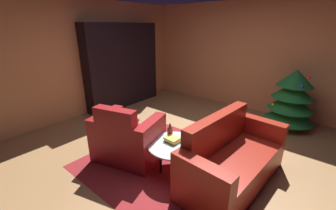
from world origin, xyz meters
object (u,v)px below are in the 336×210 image
at_px(armchair_red, 127,139).
at_px(couch_red, 231,160).
at_px(coffee_table, 174,146).
at_px(bottle_on_table, 170,132).
at_px(decorated_tree, 292,99).
at_px(book_stack_on_table, 173,140).
at_px(bookshelf_unit, 128,65).

bearing_deg(armchair_red, couch_red, 20.01).
bearing_deg(coffee_table, bottle_on_table, 146.29).
relative_size(bottle_on_table, decorated_tree, 0.18).
height_order(armchair_red, book_stack_on_table, armchair_red).
relative_size(bookshelf_unit, bottle_on_table, 9.52).
bearing_deg(decorated_tree, couch_red, -95.17).
relative_size(book_stack_on_table, bottle_on_table, 0.98).
xyz_separation_m(coffee_table, decorated_tree, (0.93, 2.62, 0.22)).
xyz_separation_m(book_stack_on_table, bottle_on_table, (-0.12, 0.08, 0.05)).
height_order(couch_red, bottle_on_table, couch_red).
bearing_deg(armchair_red, decorated_tree, 59.54).
bearing_deg(bottle_on_table, couch_red, 11.97).
bearing_deg(couch_red, book_stack_on_table, -160.60).
height_order(bookshelf_unit, armchair_red, bookshelf_unit).
bearing_deg(bookshelf_unit, coffee_table, -29.23).
xyz_separation_m(armchair_red, coffee_table, (0.75, 0.23, 0.06)).
distance_m(couch_red, coffee_table, 0.78).
relative_size(coffee_table, book_stack_on_table, 3.58).
height_order(bookshelf_unit, decorated_tree, bookshelf_unit).
xyz_separation_m(bookshelf_unit, coffee_table, (2.71, -1.52, -0.64)).
relative_size(book_stack_on_table, decorated_tree, 0.18).
height_order(book_stack_on_table, bottle_on_table, bottle_on_table).
bearing_deg(coffee_table, decorated_tree, 70.53).
xyz_separation_m(armchair_red, book_stack_on_table, (0.69, 0.26, 0.12)).
xyz_separation_m(bottle_on_table, decorated_tree, (1.10, 2.51, 0.10)).
bearing_deg(decorated_tree, bottle_on_table, -113.76).
bearing_deg(bottle_on_table, bookshelf_unit, 151.09).
height_order(bookshelf_unit, couch_red, bookshelf_unit).
distance_m(armchair_red, coffee_table, 0.78).
relative_size(armchair_red, decorated_tree, 0.94).
relative_size(armchair_red, couch_red, 0.65).
xyz_separation_m(bookshelf_unit, couch_red, (3.43, -1.21, -0.72)).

